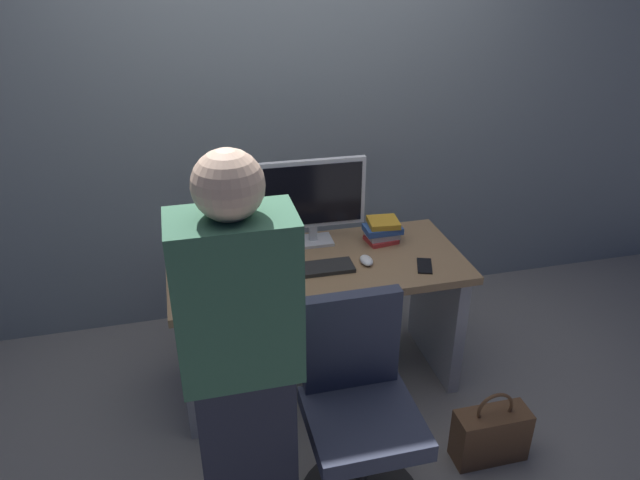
# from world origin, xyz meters

# --- Properties ---
(ground_plane) EXTENTS (9.00, 9.00, 0.00)m
(ground_plane) POSITION_xyz_m (0.00, 0.00, 0.00)
(ground_plane) COLOR gray
(wall_back) EXTENTS (6.40, 0.10, 3.00)m
(wall_back) POSITION_xyz_m (0.00, 0.83, 1.50)
(wall_back) COLOR gray
(wall_back) RESTS_ON ground
(desk) EXTENTS (1.46, 0.66, 0.73)m
(desk) POSITION_xyz_m (0.00, 0.00, 0.51)
(desk) COLOR #93704C
(desk) RESTS_ON ground
(office_chair) EXTENTS (0.52, 0.52, 0.94)m
(office_chair) POSITION_xyz_m (-0.01, -0.77, 0.43)
(office_chair) COLOR black
(office_chair) RESTS_ON ground
(person_at_desk) EXTENTS (0.40, 0.24, 1.64)m
(person_at_desk) POSITION_xyz_m (-0.48, -0.86, 0.84)
(person_at_desk) COLOR #262838
(person_at_desk) RESTS_ON ground
(monitor) EXTENTS (0.54, 0.15, 0.46)m
(monitor) POSITION_xyz_m (0.03, 0.21, 0.99)
(monitor) COLOR silver
(monitor) RESTS_ON desk
(keyboard) EXTENTS (0.43, 0.14, 0.02)m
(keyboard) POSITION_xyz_m (-0.06, -0.07, 0.74)
(keyboard) COLOR #262626
(keyboard) RESTS_ON desk
(mouse) EXTENTS (0.06, 0.10, 0.03)m
(mouse) POSITION_xyz_m (0.23, -0.07, 0.75)
(mouse) COLOR white
(mouse) RESTS_ON desk
(cup_near_keyboard) EXTENTS (0.07, 0.07, 0.10)m
(cup_near_keyboard) POSITION_xyz_m (-0.37, -0.09, 0.78)
(cup_near_keyboard) COLOR #3372B2
(cup_near_keyboard) RESTS_ON desk
(cup_by_monitor) EXTENTS (0.07, 0.07, 0.09)m
(cup_by_monitor) POSITION_xyz_m (-0.44, 0.14, 0.77)
(cup_by_monitor) COLOR silver
(cup_by_monitor) RESTS_ON desk
(book_stack) EXTENTS (0.19, 0.16, 0.12)m
(book_stack) POSITION_xyz_m (0.38, 0.14, 0.79)
(book_stack) COLOR red
(book_stack) RESTS_ON desk
(cell_phone) EXTENTS (0.12, 0.16, 0.01)m
(cell_phone) POSITION_xyz_m (0.50, -0.16, 0.73)
(cell_phone) COLOR black
(cell_phone) RESTS_ON desk
(handbag) EXTENTS (0.34, 0.14, 0.38)m
(handbag) POSITION_xyz_m (0.64, -0.72, 0.14)
(handbag) COLOR brown
(handbag) RESTS_ON ground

